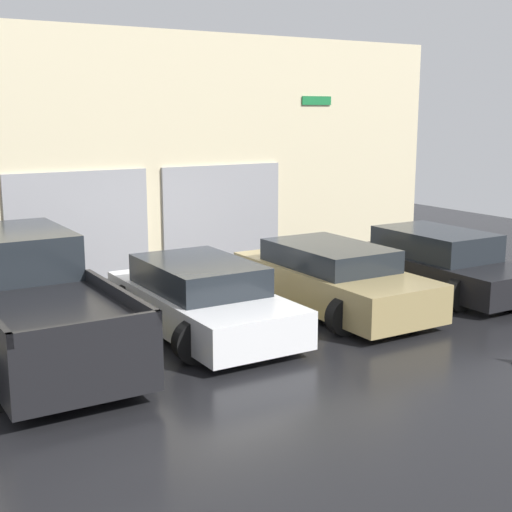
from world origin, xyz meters
The scene contains 10 objects.
ground_plane centered at (0.00, 0.00, 0.00)m, with size 28.00×28.00×0.00m, color black.
shophouse_building centered at (0.00, 3.29, 2.73)m, with size 15.89×0.68×5.53m.
pickup_truck centered at (-4.16, -1.43, 0.84)m, with size 2.45×5.11×1.81m.
sedan_white centered at (-1.39, -1.73, 0.59)m, with size 2.25×4.25×1.23m.
sedan_side centered at (4.16, -1.72, 0.60)m, with size 2.18×4.29×1.28m.
van_right centered at (1.39, -1.73, 0.60)m, with size 2.22×4.43×1.25m.
parking_stripe_left centered at (-2.77, -1.75, 0.00)m, with size 0.12×2.20×0.01m, color gold.
parking_stripe_centre centered at (0.00, -1.75, 0.00)m, with size 0.12×2.20×0.01m, color gold.
parking_stripe_right centered at (2.77, -1.75, 0.00)m, with size 0.12×2.20×0.01m, color gold.
parking_stripe_far_right centered at (5.54, -1.75, 0.00)m, with size 0.12×2.20×0.01m, color gold.
Camera 1 is at (-6.64, -12.26, 3.71)m, focal length 50.00 mm.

